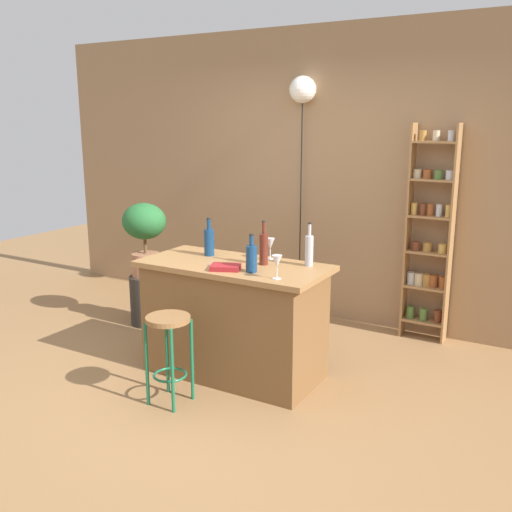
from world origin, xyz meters
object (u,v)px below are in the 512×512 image
potted_plant (144,231)px  wine_glass_left (270,244)px  spice_shelf (429,237)px  bottle_spirits_clear (251,258)px  bottle_olive_oil (264,248)px  plant_stool (148,300)px  bottle_wine_red (209,241)px  bar_stool (169,340)px  cookbook (225,267)px  wine_glass_center (277,262)px  bottle_vinegar (309,250)px  pendant_globe_light (303,92)px

potted_plant → wine_glass_left: (1.50, -0.28, 0.09)m
spice_shelf → bottle_spirits_clear: bearing=-117.1°
spice_shelf → bottle_olive_oil: size_ratio=5.76×
plant_stool → bottle_wine_red: bottle_wine_red is taller
bar_stool → wine_glass_left: bearing=70.8°
plant_stool → potted_plant: size_ratio=0.68×
potted_plant → bottle_spirits_clear: size_ratio=2.58×
cookbook → plant_stool: bearing=129.1°
bottle_olive_oil → bottle_wine_red: bearing=175.3°
bottle_wine_red → wine_glass_center: bottle_wine_red is taller
plant_stool → bottle_vinegar: 2.03m
bottle_vinegar → bottle_wine_red: bearing=-173.6°
bottle_wine_red → wine_glass_center: size_ratio=1.84×
plant_stool → bottle_spirits_clear: bearing=-23.5°
bar_stool → wine_glass_center: 0.92m
cookbook → pendant_globe_light: size_ratio=0.09×
bottle_vinegar → cookbook: bearing=-139.7°
bar_stool → pendant_globe_light: (-0.05, 2.16, 1.73)m
plant_stool → bottle_vinegar: (1.85, -0.32, 0.77)m
wine_glass_left → spice_shelf: bearing=53.6°
bar_stool → potted_plant: potted_plant is taller
plant_stool → wine_glass_center: 2.11m
spice_shelf → bottle_wine_red: bearing=-135.3°
cookbook → bottle_spirits_clear: bearing=-12.0°
spice_shelf → potted_plant: 2.60m
bar_stool → cookbook: 0.65m
wine_glass_left → pendant_globe_light: (-0.36, 1.28, 1.19)m
bottle_wine_red → potted_plant: bearing=158.0°
plant_stool → wine_glass_left: 1.71m
bottle_wine_red → wine_glass_center: (0.79, -0.34, 0.00)m
spice_shelf → bottle_wine_red: 1.95m
bottle_wine_red → bottle_olive_oil: bottle_olive_oil is taller
pendant_globe_light → spice_shelf: bearing=-1.9°
bottle_olive_oil → bottle_vinegar: bearing=23.7°
bottle_wine_red → bottle_olive_oil: size_ratio=0.91×
bottle_spirits_clear → bottle_vinegar: size_ratio=0.84×
bottle_olive_oil → pendant_globe_light: (-0.40, 1.46, 1.18)m
bar_stool → bottle_vinegar: bottle_vinegar is taller
bottle_vinegar → pendant_globe_light: size_ratio=0.14×
wine_glass_center → pendant_globe_light: bearing=111.0°
bar_stool → spice_shelf: spice_shelf is taller
plant_stool → wine_glass_left: size_ratio=2.91×
bottle_olive_oil → bottle_spirits_clear: bearing=-82.7°
bottle_olive_oil → pendant_globe_light: pendant_globe_light is taller
potted_plant → wine_glass_center: bearing=-22.6°
bottle_olive_oil → bottle_vinegar: (0.31, 0.13, -0.00)m
bottle_olive_oil → bottle_vinegar: size_ratio=1.02×
bottle_olive_oil → wine_glass_center: bottle_olive_oil is taller
potted_plant → wine_glass_center: 1.97m
bottle_spirits_clear → wine_glass_center: (0.24, -0.07, 0.01)m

